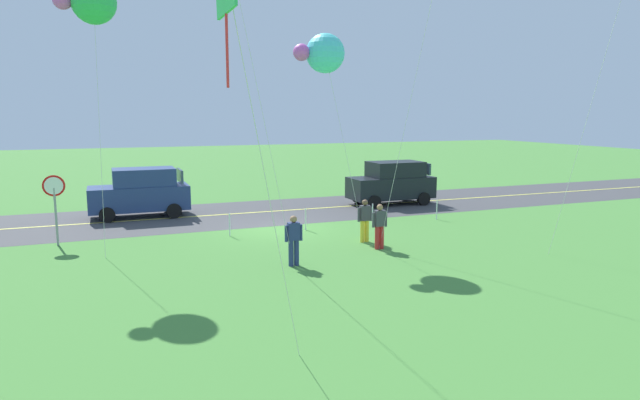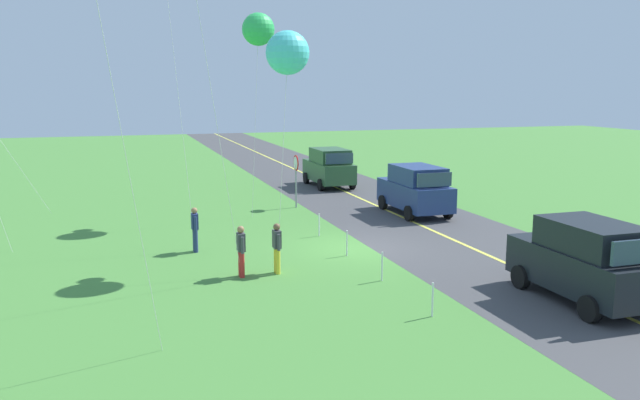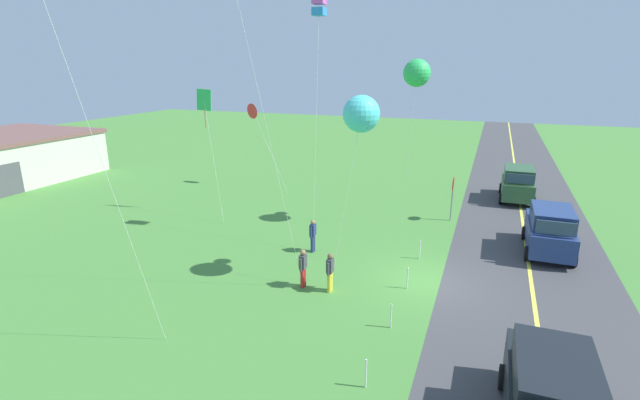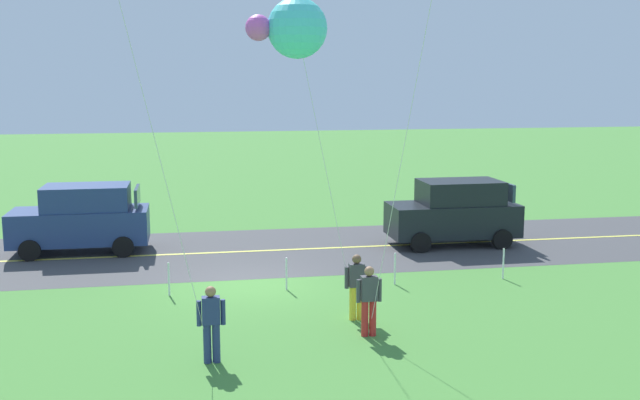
# 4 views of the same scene
# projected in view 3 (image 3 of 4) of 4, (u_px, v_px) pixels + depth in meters

# --- Properties ---
(ground_plane) EXTENTS (120.00, 120.00, 0.10)m
(ground_plane) POSITION_uv_depth(u_px,v_px,m) (428.00, 283.00, 18.93)
(ground_plane) COLOR #478438
(asphalt_road) EXTENTS (120.00, 7.00, 0.00)m
(asphalt_road) POSITION_uv_depth(u_px,v_px,m) (533.00, 298.00, 17.56)
(asphalt_road) COLOR #424244
(asphalt_road) RESTS_ON ground
(road_centre_stripe) EXTENTS (120.00, 0.16, 0.00)m
(road_centre_stripe) POSITION_uv_depth(u_px,v_px,m) (533.00, 298.00, 17.56)
(road_centre_stripe) COLOR #E5E04C
(road_centre_stripe) RESTS_ON asphalt_road
(car_suv_foreground) EXTENTS (4.40, 2.12, 2.24)m
(car_suv_foreground) POSITION_uv_depth(u_px,v_px,m) (550.00, 230.00, 21.54)
(car_suv_foreground) COLOR navy
(car_suv_foreground) RESTS_ON ground
(car_parked_east_near) EXTENTS (4.40, 2.12, 2.24)m
(car_parked_east_near) POSITION_uv_depth(u_px,v_px,m) (518.00, 183.00, 30.05)
(car_parked_east_near) COLOR #2D5633
(car_parked_east_near) RESTS_ON ground
(car_parked_west_near) EXTENTS (4.40, 2.12, 2.24)m
(car_parked_west_near) POSITION_uv_depth(u_px,v_px,m) (551.00, 397.00, 10.69)
(car_parked_west_near) COLOR black
(car_parked_west_near) RESTS_ON ground
(stop_sign) EXTENTS (0.76, 0.08, 2.56)m
(stop_sign) POSITION_uv_depth(u_px,v_px,m) (453.00, 190.00, 25.87)
(stop_sign) COLOR gray
(stop_sign) RESTS_ON ground
(person_adult_near) EXTENTS (0.58, 0.22, 1.60)m
(person_adult_near) POSITION_uv_depth(u_px,v_px,m) (330.00, 271.00, 17.88)
(person_adult_near) COLOR yellow
(person_adult_near) RESTS_ON ground
(person_adult_companion) EXTENTS (0.58, 0.22, 1.60)m
(person_adult_companion) POSITION_uv_depth(u_px,v_px,m) (303.00, 267.00, 18.24)
(person_adult_companion) COLOR red
(person_adult_companion) RESTS_ON ground
(person_child_watcher) EXTENTS (0.58, 0.22, 1.60)m
(person_child_watcher) POSITION_uv_depth(u_px,v_px,m) (313.00, 235.00, 21.72)
(person_child_watcher) COLOR navy
(person_child_watcher) RESTS_ON ground
(kite_red_low) EXTENTS (2.49, 1.45, 7.55)m
(kite_red_low) POSITION_uv_depth(u_px,v_px,m) (362.00, 114.00, 17.14)
(kite_red_low) COLOR silver
(kite_red_low) RESTS_ON ground
(kite_yellow_high) EXTENTS (2.67, 0.87, 11.66)m
(kite_yellow_high) POSITION_uv_depth(u_px,v_px,m) (319.00, 7.00, 21.13)
(kite_yellow_high) COLOR silver
(kite_yellow_high) RESTS_ON ground
(kite_green_far) EXTENTS (1.90, 1.40, 8.91)m
(kite_green_far) POSITION_uv_depth(u_px,v_px,m) (417.00, 73.00, 23.31)
(kite_green_far) COLOR silver
(kite_green_far) RESTS_ON ground
(kite_pink_drift) EXTENTS (1.64, 3.81, 6.01)m
(kite_pink_drift) POSITION_uv_depth(u_px,v_px,m) (253.00, 111.00, 32.71)
(kite_pink_drift) COLOR silver
(kite_pink_drift) RESTS_ON ground
(kite_orange_near) EXTENTS (1.77, 2.44, 7.32)m
(kite_orange_near) POSITION_uv_depth(u_px,v_px,m) (204.00, 102.00, 26.17)
(kite_orange_near) COLOR silver
(kite_orange_near) RESTS_ON ground
(fence_post_0) EXTENTS (0.05, 0.05, 0.90)m
(fence_post_0) POSITION_uv_depth(u_px,v_px,m) (366.00, 373.00, 12.58)
(fence_post_0) COLOR silver
(fence_post_0) RESTS_ON ground
(fence_post_1) EXTENTS (0.05, 0.05, 0.90)m
(fence_post_1) POSITION_uv_depth(u_px,v_px,m) (391.00, 316.00, 15.47)
(fence_post_1) COLOR silver
(fence_post_1) RESTS_ON ground
(fence_post_2) EXTENTS (0.05, 0.05, 0.90)m
(fence_post_2) POSITION_uv_depth(u_px,v_px,m) (407.00, 278.00, 18.21)
(fence_post_2) COLOR silver
(fence_post_2) RESTS_ON ground
(fence_post_3) EXTENTS (0.05, 0.05, 0.90)m
(fence_post_3) POSITION_uv_depth(u_px,v_px,m) (420.00, 250.00, 21.03)
(fence_post_3) COLOR silver
(fence_post_3) RESTS_ON ground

